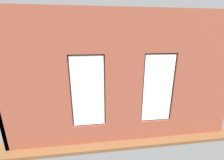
% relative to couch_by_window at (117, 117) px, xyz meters
% --- Properties ---
extents(ground_plane, '(6.99, 6.35, 0.10)m').
position_rel_couch_by_window_xyz_m(ground_plane, '(-0.05, -2.14, -0.38)').
color(ground_plane, brown).
extents(brick_wall_with_windows, '(6.39, 0.30, 3.58)m').
position_rel_couch_by_window_xyz_m(brick_wall_with_windows, '(-0.05, 0.65, 1.47)').
color(brick_wall_with_windows, brown).
rests_on(brick_wall_with_windows, ground_plane).
extents(white_wall_right, '(0.10, 5.35, 3.58)m').
position_rel_couch_by_window_xyz_m(white_wall_right, '(3.10, -1.94, 1.46)').
color(white_wall_right, white).
rests_on(white_wall_right, ground_plane).
extents(couch_by_window, '(1.72, 0.87, 0.80)m').
position_rel_couch_by_window_xyz_m(couch_by_window, '(0.00, 0.00, 0.00)').
color(couch_by_window, black).
rests_on(couch_by_window, ground_plane).
extents(couch_left, '(1.00, 1.76, 0.80)m').
position_rel_couch_by_window_xyz_m(couch_left, '(-2.54, -2.25, 0.00)').
color(couch_left, black).
rests_on(couch_left, ground_plane).
extents(coffee_table, '(1.40, 0.74, 0.43)m').
position_rel_couch_by_window_xyz_m(coffee_table, '(-0.06, -2.31, 0.05)').
color(coffee_table, tan).
rests_on(coffee_table, ground_plane).
extents(cup_ceramic, '(0.07, 0.07, 0.08)m').
position_rel_couch_by_window_xyz_m(cup_ceramic, '(0.11, -2.40, 0.14)').
color(cup_ceramic, '#33567F').
rests_on(cup_ceramic, coffee_table).
extents(table_plant_small, '(0.14, 0.14, 0.25)m').
position_rel_couch_by_window_xyz_m(table_plant_small, '(-0.06, -2.31, 0.23)').
color(table_plant_small, gray).
rests_on(table_plant_small, coffee_table).
extents(remote_black, '(0.18, 0.11, 0.02)m').
position_rel_couch_by_window_xyz_m(remote_black, '(-0.45, -2.44, 0.11)').
color(remote_black, black).
rests_on(remote_black, coffee_table).
extents(remote_silver, '(0.17, 0.05, 0.02)m').
position_rel_couch_by_window_xyz_m(remote_silver, '(-0.17, -2.20, 0.11)').
color(remote_silver, '#B2B2B7').
rests_on(remote_silver, coffee_table).
extents(remote_gray, '(0.13, 0.17, 0.02)m').
position_rel_couch_by_window_xyz_m(remote_gray, '(0.36, -2.20, 0.11)').
color(remote_gray, '#59595B').
rests_on(remote_gray, coffee_table).
extents(media_console, '(1.09, 0.42, 0.49)m').
position_rel_couch_by_window_xyz_m(media_console, '(2.80, -2.14, -0.08)').
color(media_console, black).
rests_on(media_console, ground_plane).
extents(tv_flatscreen, '(1.00, 0.20, 0.73)m').
position_rel_couch_by_window_xyz_m(tv_flatscreen, '(2.80, -2.14, 0.53)').
color(tv_flatscreen, black).
rests_on(tv_flatscreen, media_console).
extents(papasan_chair, '(1.12, 1.12, 0.70)m').
position_rel_couch_by_window_xyz_m(papasan_chair, '(-0.01, -4.31, 0.12)').
color(papasan_chair, olive).
rests_on(papasan_chair, ground_plane).
extents(potted_plant_corner_far_left, '(0.75, 0.72, 1.34)m').
position_rel_couch_by_window_xyz_m(potted_plant_corner_far_left, '(-2.69, 0.10, 0.32)').
color(potted_plant_corner_far_left, beige).
rests_on(potted_plant_corner_far_left, ground_plane).
extents(potted_plant_mid_room_small, '(0.35, 0.35, 0.59)m').
position_rel_couch_by_window_xyz_m(potted_plant_mid_room_small, '(-0.72, -3.32, 0.04)').
color(potted_plant_mid_room_small, '#9E5638').
rests_on(potted_plant_mid_room_small, ground_plane).
extents(potted_plant_by_left_couch, '(0.22, 0.22, 0.39)m').
position_rel_couch_by_window_xyz_m(potted_plant_by_left_couch, '(-2.14, -3.56, -0.08)').
color(potted_plant_by_left_couch, '#9E5638').
rests_on(potted_plant_by_left_couch, ground_plane).
extents(potted_plant_near_tv, '(1.00, 0.89, 1.16)m').
position_rel_couch_by_window_xyz_m(potted_plant_near_tv, '(2.24, -1.15, 0.28)').
color(potted_plant_near_tv, '#9E5638').
rests_on(potted_plant_near_tv, ground_plane).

